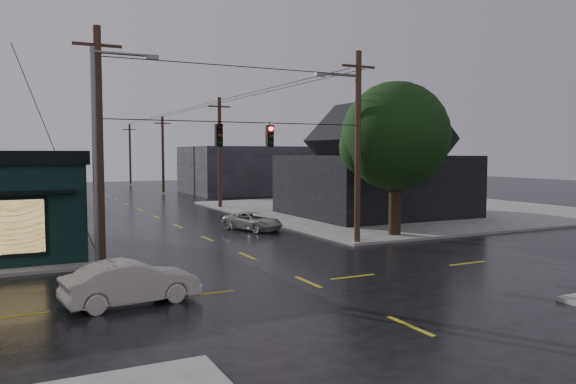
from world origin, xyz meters
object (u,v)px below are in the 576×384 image
corner_tree (396,136)px  sedan_cream (132,282)px  suv_silver (253,221)px  utility_pole_ne (357,244)px  utility_pole_nw (102,266)px

corner_tree → sedan_cream: size_ratio=2.05×
corner_tree → sedan_cream: 18.96m
corner_tree → suv_silver: (-6.24, 6.27, -5.22)m
utility_pole_ne → suv_silver: bearing=110.7°
utility_pole_nw → utility_pole_ne: (13.00, 0.00, 0.00)m
utility_pole_nw → suv_silver: (10.17, 7.52, 0.57)m
corner_tree → sedan_cream: bearing=-154.3°
corner_tree → sedan_cream: corner_tree is taller
utility_pole_nw → utility_pole_ne: same height
utility_pole_nw → utility_pole_ne: bearing=0.0°
sedan_cream → corner_tree: bearing=-71.3°
corner_tree → utility_pole_ne: size_ratio=0.87×
sedan_cream → suv_silver: size_ratio=1.04×
suv_silver → corner_tree: bearing=-66.9°
utility_pole_nw → sedan_cream: size_ratio=2.37×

